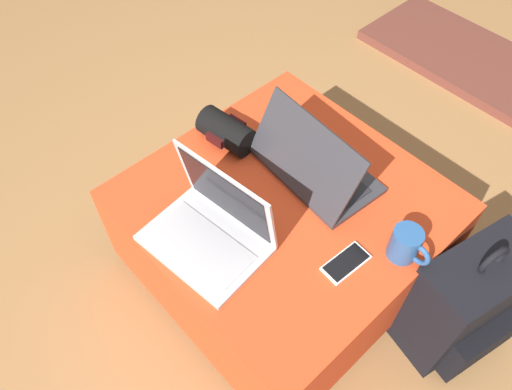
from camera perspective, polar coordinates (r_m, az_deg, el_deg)
ground_plane at (r=1.80m, az=2.87°, el=-8.03°), size 14.00×14.00×0.00m
ottoman at (r=1.63m, az=3.15°, el=-4.57°), size 0.83×0.83×0.40m
laptop_near at (r=1.35m, az=-5.07°, el=-3.67°), size 0.35×0.27×0.25m
laptop_far at (r=1.50m, az=6.48°, el=3.45°), size 0.39×0.25×0.22m
cell_phone at (r=1.36m, az=10.25°, el=-7.64°), size 0.07×0.14×0.01m
backpack at (r=1.63m, az=22.89°, el=-11.41°), size 0.29×0.37×0.49m
wrist_brace at (r=1.59m, az=-3.42°, el=7.30°), size 0.19×0.13×0.10m
coffee_mug at (r=1.38m, az=16.78°, el=-5.46°), size 0.12×0.08×0.10m
fireplace_hearth at (r=2.71m, az=26.51°, el=11.89°), size 1.40×0.50×0.04m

